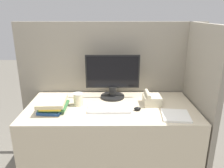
{
  "coord_description": "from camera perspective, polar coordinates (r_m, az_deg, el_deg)",
  "views": [
    {
      "loc": [
        -0.0,
        -1.43,
        1.55
      ],
      "look_at": [
        0.01,
        0.39,
        0.95
      ],
      "focal_mm": 35.0,
      "sensor_mm": 36.0,
      "label": 1
    }
  ],
  "objects": [
    {
      "name": "book_stack",
      "position": [
        1.93,
        -15.06,
        -5.11
      ],
      "size": [
        0.23,
        0.29,
        0.1
      ],
      "color": "#264C8C",
      "rests_on": "desk"
    },
    {
      "name": "paper_pile",
      "position": [
        1.84,
        16.4,
        -7.92
      ],
      "size": [
        0.24,
        0.25,
        0.02
      ],
      "color": "white",
      "rests_on": "desk"
    },
    {
      "name": "monitor",
      "position": [
        2.09,
        0.22,
        1.4
      ],
      "size": [
        0.51,
        0.23,
        0.42
      ],
      "color": "black",
      "rests_on": "desk"
    },
    {
      "name": "mouse",
      "position": [
        1.88,
        6.75,
        -6.44
      ],
      "size": [
        0.06,
        0.04,
        0.03
      ],
      "color": "black",
      "rests_on": "desk"
    },
    {
      "name": "coffee_cup",
      "position": [
        1.98,
        -8.74,
        -3.96
      ],
      "size": [
        0.08,
        0.08,
        0.11
      ],
      "color": "beige",
      "rests_on": "desk"
    },
    {
      "name": "desk_telephone",
      "position": [
        2.01,
        10.37,
        -3.96
      ],
      "size": [
        0.15,
        0.18,
        0.12
      ],
      "color": "beige",
      "rests_on": "desk"
    },
    {
      "name": "keyboard",
      "position": [
        1.88,
        -0.67,
        -6.58
      ],
      "size": [
        0.36,
        0.16,
        0.02
      ],
      "color": "silver",
      "rests_on": "desk"
    },
    {
      "name": "desk",
      "position": [
        2.14,
        -0.25,
        -15.11
      ],
      "size": [
        1.49,
        0.72,
        0.76
      ],
      "color": "beige",
      "rests_on": "ground_plane"
    },
    {
      "name": "cubicle_panel_rear",
      "position": [
        2.33,
        -0.29,
        -2.35
      ],
      "size": [
        1.89,
        0.04,
        1.47
      ],
      "color": "gray",
      "rests_on": "ground_plane"
    },
    {
      "name": "cubicle_panel_right",
      "position": [
        2.15,
        21.3,
        -5.56
      ],
      "size": [
        0.04,
        0.78,
        1.47
      ],
      "color": "gray",
      "rests_on": "ground_plane"
    }
  ]
}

